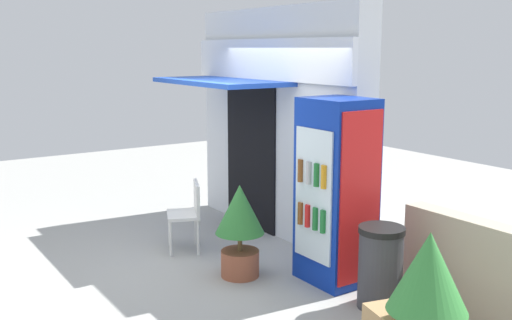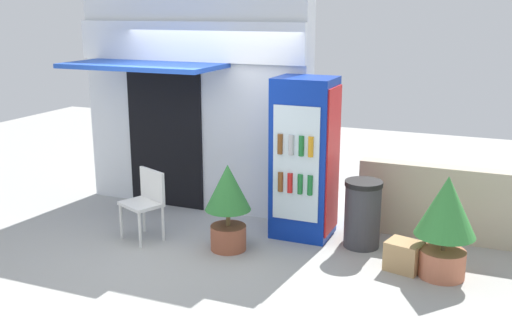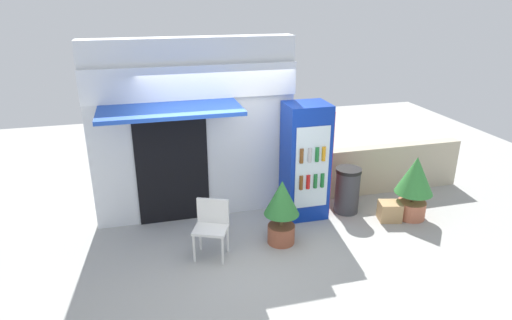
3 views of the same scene
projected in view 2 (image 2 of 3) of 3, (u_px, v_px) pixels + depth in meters
ground at (168, 245)px, 7.19m from camera, size 16.00×16.00×0.00m
storefront_building at (193, 99)px, 8.27m from camera, size 3.34×1.33×3.02m
drink_cooler at (305, 158)px, 7.29m from camera, size 0.73×0.67×1.99m
plastic_chair at (146, 198)px, 7.30m from camera, size 0.59×0.55×0.86m
potted_plant_near_shop at (228, 200)px, 6.93m from camera, size 0.54×0.54×1.04m
potted_plant_curbside at (446, 219)px, 6.19m from camera, size 0.63×0.63×1.11m
trash_bin at (362, 214)px, 7.06m from camera, size 0.45×0.45×0.82m
stone_boundary_wall at (476, 207)px, 7.15m from camera, size 2.81×0.24×0.93m
cardboard_box at (404, 256)px, 6.48m from camera, size 0.43×0.38×0.33m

